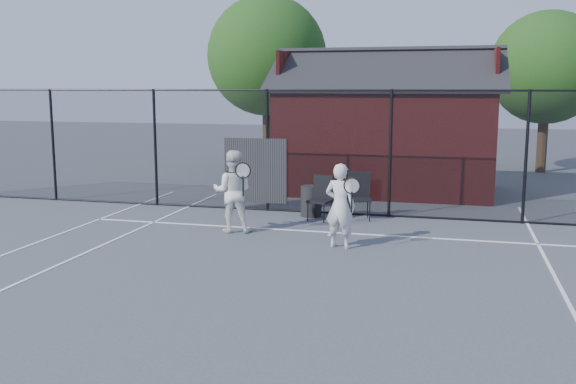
% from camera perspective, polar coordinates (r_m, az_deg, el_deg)
% --- Properties ---
extents(ground, '(80.00, 80.00, 0.00)m').
position_cam_1_polar(ground, '(10.79, 0.91, -7.09)').
color(ground, '#484D53').
rests_on(ground, ground).
extents(court_lines, '(11.02, 18.00, 0.01)m').
position_cam_1_polar(court_lines, '(9.56, -0.98, -9.23)').
color(court_lines, white).
rests_on(court_lines, ground).
extents(fence, '(22.04, 3.00, 3.00)m').
position_cam_1_polar(fence, '(15.38, 4.22, 3.33)').
color(fence, black).
rests_on(fence, ground).
extents(clubhouse, '(6.50, 4.36, 4.19)m').
position_cam_1_polar(clubhouse, '(19.21, 8.76, 4.92)').
color(clubhouse, maroon).
rests_on(clubhouse, ground).
extents(tree_left, '(4.48, 4.48, 6.44)m').
position_cam_1_polar(tree_left, '(24.58, -1.90, 11.99)').
color(tree_left, '#302013').
rests_on(tree_left, ground).
extents(tree_right, '(3.97, 3.97, 5.70)m').
position_cam_1_polar(tree_right, '(24.76, 22.02, 10.19)').
color(tree_right, '#302013').
rests_on(tree_right, ground).
extents(player_front, '(0.76, 0.59, 1.63)m').
position_cam_1_polar(player_front, '(12.22, 4.66, -1.22)').
color(player_front, silver).
rests_on(player_front, ground).
extents(player_back, '(1.00, 0.82, 1.74)m').
position_cam_1_polar(player_back, '(13.59, -4.93, 0.07)').
color(player_back, white).
rests_on(player_back, ground).
extents(chair_left, '(0.63, 0.64, 1.07)m').
position_cam_1_polar(chair_left, '(14.90, 6.39, -0.45)').
color(chair_left, black).
rests_on(chair_left, ground).
extents(chair_right, '(0.59, 0.60, 1.01)m').
position_cam_1_polar(chair_right, '(14.72, 2.83, -0.63)').
color(chair_right, black).
rests_on(chair_right, ground).
extents(waste_bin, '(0.51, 0.51, 0.73)m').
position_cam_1_polar(waste_bin, '(15.25, 2.07, -0.82)').
color(waste_bin, black).
rests_on(waste_bin, ground).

